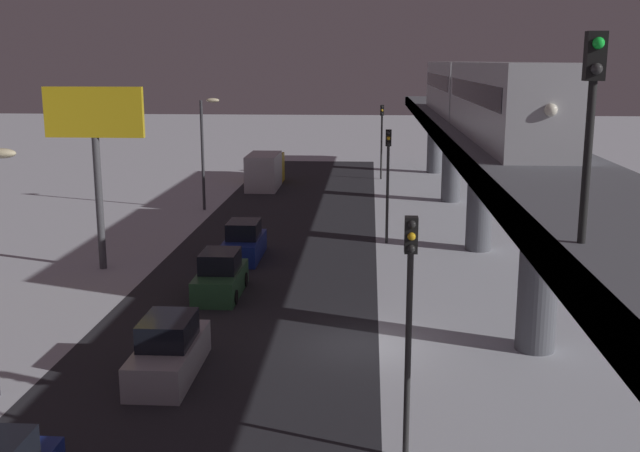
{
  "coord_description": "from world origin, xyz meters",
  "views": [
    {
      "loc": [
        -0.29,
        26.12,
        10.09
      ],
      "look_at": [
        2.11,
        -10.86,
        2.04
      ],
      "focal_mm": 42.75,
      "sensor_mm": 36.0,
      "label": 1
    }
  ],
  "objects_px": {
    "commercial_billboard": "(95,131)",
    "box_truck": "(265,170)",
    "subway_train": "(476,91)",
    "traffic_light_near": "(409,304)",
    "sedan_blue_2": "(244,243)",
    "traffic_light_far": "(382,131)",
    "sedan_silver": "(169,352)",
    "rail_signal": "(592,101)",
    "sedan_green": "(220,277)",
    "traffic_light_mid": "(388,169)"
  },
  "relations": [
    {
      "from": "traffic_light_near",
      "to": "rail_signal",
      "type": "bearing_deg",
      "value": 131.8
    },
    {
      "from": "subway_train",
      "to": "sedan_green",
      "type": "bearing_deg",
      "value": 44.96
    },
    {
      "from": "commercial_billboard",
      "to": "subway_train",
      "type": "bearing_deg",
      "value": -156.04
    },
    {
      "from": "sedan_silver",
      "to": "traffic_light_far",
      "type": "xyz_separation_m",
      "value": [
        -7.5,
        -42.95,
        3.4
      ]
    },
    {
      "from": "box_truck",
      "to": "traffic_light_mid",
      "type": "height_order",
      "value": "traffic_light_mid"
    },
    {
      "from": "sedan_blue_2",
      "to": "traffic_light_mid",
      "type": "height_order",
      "value": "traffic_light_mid"
    },
    {
      "from": "traffic_light_near",
      "to": "sedan_green",
      "type": "bearing_deg",
      "value": -61.29
    },
    {
      "from": "traffic_light_mid",
      "to": "commercial_billboard",
      "type": "height_order",
      "value": "commercial_billboard"
    },
    {
      "from": "subway_train",
      "to": "traffic_light_far",
      "type": "height_order",
      "value": "subway_train"
    },
    {
      "from": "subway_train",
      "to": "sedan_silver",
      "type": "bearing_deg",
      "value": 59.58
    },
    {
      "from": "traffic_light_far",
      "to": "commercial_billboard",
      "type": "relative_size",
      "value": 0.72
    },
    {
      "from": "sedan_silver",
      "to": "traffic_light_far",
      "type": "relative_size",
      "value": 0.72
    },
    {
      "from": "sedan_blue_2",
      "to": "commercial_billboard",
      "type": "distance_m",
      "value": 9.32
    },
    {
      "from": "sedan_silver",
      "to": "traffic_light_far",
      "type": "height_order",
      "value": "traffic_light_far"
    },
    {
      "from": "sedan_blue_2",
      "to": "traffic_light_near",
      "type": "relative_size",
      "value": 0.68
    },
    {
      "from": "traffic_light_near",
      "to": "sedan_blue_2",
      "type": "bearing_deg",
      "value": -69.49
    },
    {
      "from": "subway_train",
      "to": "box_truck",
      "type": "bearing_deg",
      "value": -49.56
    },
    {
      "from": "subway_train",
      "to": "sedan_green",
      "type": "height_order",
      "value": "subway_train"
    },
    {
      "from": "rail_signal",
      "to": "sedan_blue_2",
      "type": "xyz_separation_m",
      "value": [
        10.59,
        -23.51,
        -8.56
      ]
    },
    {
      "from": "sedan_blue_2",
      "to": "traffic_light_far",
      "type": "relative_size",
      "value": 0.68
    },
    {
      "from": "sedan_silver",
      "to": "commercial_billboard",
      "type": "height_order",
      "value": "commercial_billboard"
    },
    {
      "from": "sedan_blue_2",
      "to": "commercial_billboard",
      "type": "height_order",
      "value": "commercial_billboard"
    },
    {
      "from": "box_truck",
      "to": "traffic_light_far",
      "type": "bearing_deg",
      "value": -153.23
    },
    {
      "from": "box_truck",
      "to": "commercial_billboard",
      "type": "bearing_deg",
      "value": 79.59
    },
    {
      "from": "sedan_silver",
      "to": "sedan_blue_2",
      "type": "relative_size",
      "value": 1.06
    },
    {
      "from": "sedan_green",
      "to": "traffic_light_near",
      "type": "relative_size",
      "value": 0.67
    },
    {
      "from": "commercial_billboard",
      "to": "traffic_light_near",
      "type": "bearing_deg",
      "value": 128.81
    },
    {
      "from": "sedan_silver",
      "to": "traffic_light_near",
      "type": "distance_m",
      "value": 9.59
    },
    {
      "from": "box_truck",
      "to": "traffic_light_far",
      "type": "xyz_separation_m",
      "value": [
        -9.5,
        -4.79,
        2.85
      ]
    },
    {
      "from": "sedan_green",
      "to": "traffic_light_far",
      "type": "height_order",
      "value": "traffic_light_far"
    },
    {
      "from": "sedan_silver",
      "to": "sedan_blue_2",
      "type": "distance_m",
      "value": 15.13
    },
    {
      "from": "sedan_green",
      "to": "traffic_light_mid",
      "type": "xyz_separation_m",
      "value": [
        -7.5,
        -10.24,
        3.41
      ]
    },
    {
      "from": "rail_signal",
      "to": "sedan_silver",
      "type": "relative_size",
      "value": 0.86
    },
    {
      "from": "sedan_silver",
      "to": "traffic_light_near",
      "type": "height_order",
      "value": "traffic_light_near"
    },
    {
      "from": "box_truck",
      "to": "traffic_light_far",
      "type": "height_order",
      "value": "traffic_light_far"
    },
    {
      "from": "box_truck",
      "to": "traffic_light_far",
      "type": "distance_m",
      "value": 11.02
    },
    {
      "from": "subway_train",
      "to": "rail_signal",
      "type": "bearing_deg",
      "value": 86.41
    },
    {
      "from": "sedan_green",
      "to": "sedan_blue_2",
      "type": "distance_m",
      "value": 6.36
    },
    {
      "from": "commercial_billboard",
      "to": "box_truck",
      "type": "bearing_deg",
      "value": -100.41
    },
    {
      "from": "subway_train",
      "to": "rail_signal",
      "type": "distance_m",
      "value": 29.66
    },
    {
      "from": "commercial_billboard",
      "to": "traffic_light_mid",
      "type": "bearing_deg",
      "value": -156.0
    },
    {
      "from": "sedan_green",
      "to": "box_truck",
      "type": "relative_size",
      "value": 0.58
    },
    {
      "from": "subway_train",
      "to": "sedan_blue_2",
      "type": "relative_size",
      "value": 8.43
    },
    {
      "from": "box_truck",
      "to": "traffic_light_near",
      "type": "distance_m",
      "value": 44.21
    },
    {
      "from": "traffic_light_near",
      "to": "traffic_light_far",
      "type": "distance_m",
      "value": 47.87
    },
    {
      "from": "sedan_blue_2",
      "to": "traffic_light_far",
      "type": "height_order",
      "value": "traffic_light_far"
    },
    {
      "from": "rail_signal",
      "to": "commercial_billboard",
      "type": "height_order",
      "value": "rail_signal"
    },
    {
      "from": "rail_signal",
      "to": "box_truck",
      "type": "height_order",
      "value": "rail_signal"
    },
    {
      "from": "subway_train",
      "to": "box_truck",
      "type": "height_order",
      "value": "subway_train"
    },
    {
      "from": "box_truck",
      "to": "sedan_green",
      "type": "bearing_deg",
      "value": 93.89
    }
  ]
}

